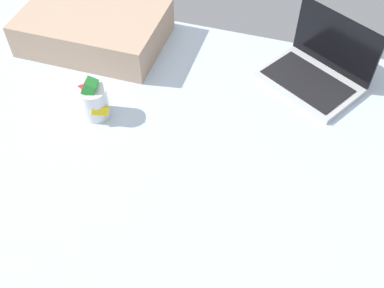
# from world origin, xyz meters

# --- Properties ---
(bed_mattress) EXTENTS (1.80, 1.40, 0.18)m
(bed_mattress) POSITION_xyz_m (0.00, 0.00, 0.09)
(bed_mattress) COLOR silver
(bed_mattress) RESTS_ON ground
(laptop) EXTENTS (0.40, 0.37, 0.23)m
(laptop) POSITION_xyz_m (0.54, 0.51, 0.22)
(laptop) COLOR #B7BABC
(laptop) RESTS_ON bed_mattress
(snack_cup) EXTENTS (0.11, 0.10, 0.15)m
(snack_cup) POSITION_xyz_m (-0.13, 0.12, 0.24)
(snack_cup) COLOR silver
(snack_cup) RESTS_ON bed_mattress
(pillow) EXTENTS (0.52, 0.36, 0.13)m
(pillow) POSITION_xyz_m (-0.30, 0.48, 0.24)
(pillow) COLOR tan
(pillow) RESTS_ON bed_mattress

